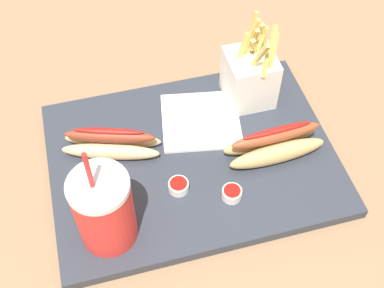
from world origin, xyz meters
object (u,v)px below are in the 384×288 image
object	(u,v)px
ketchup_cup_2	(232,193)
hot_dog_2	(274,144)
ketchup_cup_1	(179,186)
napkin_stack	(201,121)
fries_basket	(250,76)
soda_cup	(104,210)
hot_dog_1	(111,143)

from	to	relation	value
ketchup_cup_2	hot_dog_2	bearing A→B (deg)	-145.58
hot_dog_2	ketchup_cup_1	bearing A→B (deg)	9.42
hot_dog_2	napkin_stack	size ratio (longest dim) A/B	1.25
fries_basket	napkin_stack	world-z (taller)	fries_basket
ketchup_cup_2	napkin_stack	distance (m)	0.16
hot_dog_2	ketchup_cup_2	size ratio (longest dim) A/B	5.35
soda_cup	ketchup_cup_1	size ratio (longest dim) A/B	6.06
fries_basket	hot_dog_1	bearing A→B (deg)	13.06
ketchup_cup_1	ketchup_cup_2	distance (m)	0.09
fries_basket	hot_dog_2	world-z (taller)	fries_basket
hot_dog_1	ketchup_cup_1	size ratio (longest dim) A/B	5.22
hot_dog_2	ketchup_cup_2	world-z (taller)	hot_dog_2
hot_dog_1	hot_dog_2	xyz separation A→B (m)	(-0.26, 0.07, 0.00)
fries_basket	hot_dog_2	xyz separation A→B (m)	(0.00, 0.14, -0.03)
soda_cup	ketchup_cup_2	distance (m)	0.21
fries_basket	soda_cup	bearing A→B (deg)	36.07
soda_cup	hot_dog_1	distance (m)	0.16
soda_cup	fries_basket	distance (m)	0.36
ketchup_cup_2	fries_basket	bearing A→B (deg)	-115.27
fries_basket	hot_dog_2	size ratio (longest dim) A/B	1.04
hot_dog_2	ketchup_cup_2	distance (m)	0.11
fries_basket	hot_dog_1	size ratio (longest dim) A/B	1.03
soda_cup	hot_dog_2	distance (m)	0.30
hot_dog_1	ketchup_cup_2	size ratio (longest dim) A/B	5.41
ketchup_cup_1	napkin_stack	size ratio (longest dim) A/B	0.24
ketchup_cup_1	ketchup_cup_2	xyz separation A→B (m)	(-0.08, 0.04, 0.00)
fries_basket	ketchup_cup_1	world-z (taller)	fries_basket
ketchup_cup_1	hot_dog_1	bearing A→B (deg)	-48.77
napkin_stack	ketchup_cup_1	bearing A→B (deg)	60.45
hot_dog_1	ketchup_cup_1	bearing A→B (deg)	131.23
fries_basket	ketchup_cup_1	size ratio (longest dim) A/B	5.38
ketchup_cup_2	ketchup_cup_1	bearing A→B (deg)	-24.56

